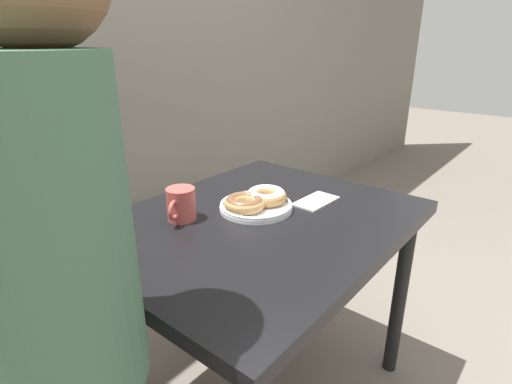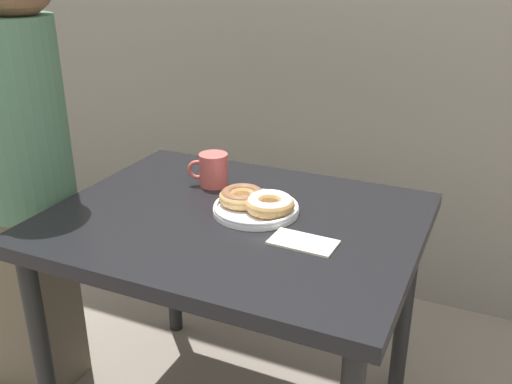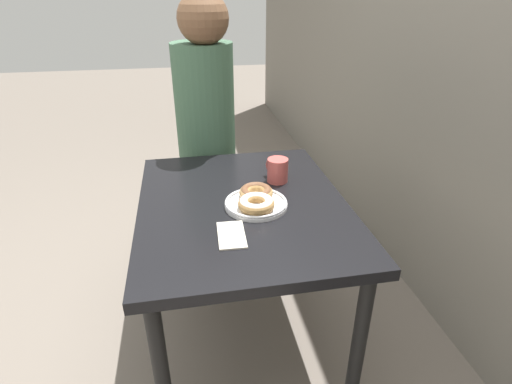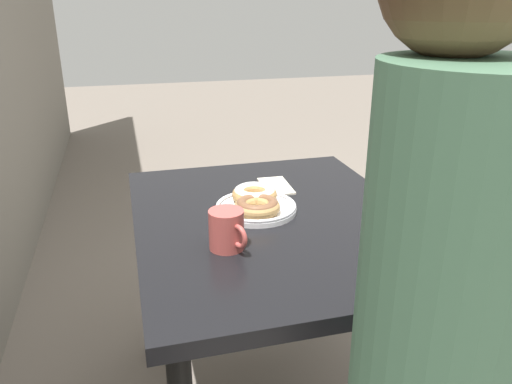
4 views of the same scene
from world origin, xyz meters
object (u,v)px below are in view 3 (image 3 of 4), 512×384
(napkin, at_px, (231,235))
(dining_table, at_px, (243,221))
(coffee_mug, at_px, (277,170))
(person_figure, at_px, (206,136))
(donut_plate, at_px, (256,200))

(napkin, bearing_deg, dining_table, 162.24)
(dining_table, height_order, coffee_mug, coffee_mug)
(coffee_mug, bearing_deg, person_figure, -153.30)
(coffee_mug, bearing_deg, donut_plate, -32.14)
(coffee_mug, bearing_deg, dining_table, -47.71)
(dining_table, relative_size, person_figure, 0.68)
(dining_table, distance_m, person_figure, 0.68)
(coffee_mug, height_order, person_figure, person_figure)
(donut_plate, distance_m, person_figure, 0.73)
(dining_table, relative_size, napkin, 5.95)
(donut_plate, relative_size, person_figure, 0.19)
(coffee_mug, relative_size, person_figure, 0.08)
(dining_table, height_order, napkin, napkin)
(coffee_mug, xyz_separation_m, napkin, (0.38, -0.24, -0.05))
(donut_plate, distance_m, coffee_mug, 0.24)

